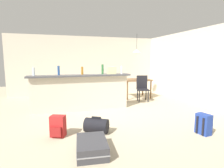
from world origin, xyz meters
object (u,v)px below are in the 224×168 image
at_px(bottle_clear, 34,72).
at_px(bottle_amber, 82,71).
at_px(grocery_bag, 111,70).
at_px(backpack_blue, 204,124).
at_px(bottle_blue, 59,70).
at_px(duffel_bag_black, 96,125).
at_px(suitcase_flat_charcoal, 92,146).
at_px(dining_chair_near_partition, 142,87).
at_px(bottle_green, 103,69).
at_px(dining_table, 136,82).
at_px(backpack_red, 58,127).
at_px(bottle_white, 122,70).
at_px(pendant_lamp, 137,51).

height_order(bottle_clear, bottle_amber, bottle_amber).
distance_m(bottle_clear, grocery_bag, 2.21).
bearing_deg(backpack_blue, bottle_blue, 137.55).
xyz_separation_m(bottle_amber, duffel_bag_black, (0.03, -1.76, -1.04)).
distance_m(grocery_bag, suitcase_flat_charcoal, 2.96).
bearing_deg(dining_chair_near_partition, suitcase_flat_charcoal, -128.40).
relative_size(bottle_green, suitcase_flat_charcoal, 0.34).
relative_size(dining_chair_near_partition, suitcase_flat_charcoal, 1.08).
distance_m(dining_table, backpack_red, 4.21).
xyz_separation_m(grocery_bag, backpack_red, (-1.63, -1.70, -0.98)).
bearing_deg(bottle_white, bottle_clear, 178.15).
bearing_deg(bottle_white, bottle_green, 174.69).
bearing_deg(bottle_blue, pendant_lamp, 22.44).
height_order(backpack_blue, duffel_bag_black, backpack_blue).
bearing_deg(bottle_blue, bottle_white, -3.03).
relative_size(bottle_green, duffel_bag_black, 0.52).
bearing_deg(pendant_lamp, bottle_amber, -151.18).
distance_m(bottle_amber, bottle_white, 1.21).
distance_m(bottle_blue, bottle_green, 1.28).
bearing_deg(bottle_blue, suitcase_flat_charcoal, -80.53).
height_order(bottle_amber, bottle_white, bottle_white).
bearing_deg(pendant_lamp, dining_table, -122.87).
height_order(suitcase_flat_charcoal, duffel_bag_black, duffel_bag_black).
relative_size(bottle_green, backpack_red, 0.70).
xyz_separation_m(bottle_clear, bottle_amber, (1.32, -0.03, 0.00)).
bearing_deg(pendant_lamp, bottle_clear, -161.04).
bearing_deg(bottle_green, bottle_blue, 178.04).
relative_size(grocery_bag, dining_table, 0.24).
relative_size(bottle_blue, duffel_bag_black, 0.46).
relative_size(bottle_amber, backpack_blue, 0.54).
bearing_deg(pendant_lamp, backpack_red, -135.63).
height_order(bottle_white, suitcase_flat_charcoal, bottle_white).
relative_size(bottle_clear, bottle_white, 0.93).
bearing_deg(bottle_white, backpack_red, -139.48).
bearing_deg(grocery_bag, dining_table, 41.30).
distance_m(suitcase_flat_charcoal, backpack_red, 0.98).
relative_size(bottle_amber, pendant_lamp, 0.30).
distance_m(bottle_clear, duffel_bag_black, 2.46).
distance_m(bottle_white, pendant_lamp, 1.86).
relative_size(bottle_blue, bottle_green, 0.89).
height_order(backpack_red, backpack_blue, same).
xyz_separation_m(pendant_lamp, suitcase_flat_charcoal, (-2.56, -3.83, -1.73)).
relative_size(bottle_amber, dining_table, 0.21).
bearing_deg(bottle_amber, backpack_red, -113.31).
bearing_deg(bottle_green, bottle_white, -5.31).
bearing_deg(pendant_lamp, backpack_blue, -93.48).
xyz_separation_m(bottle_clear, dining_chair_near_partition, (3.58, 0.57, -0.67)).
bearing_deg(backpack_blue, bottle_clear, 143.71).
bearing_deg(suitcase_flat_charcoal, bottle_clear, 112.89).
xyz_separation_m(bottle_amber, suitcase_flat_charcoal, (-0.23, -2.55, -1.08)).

